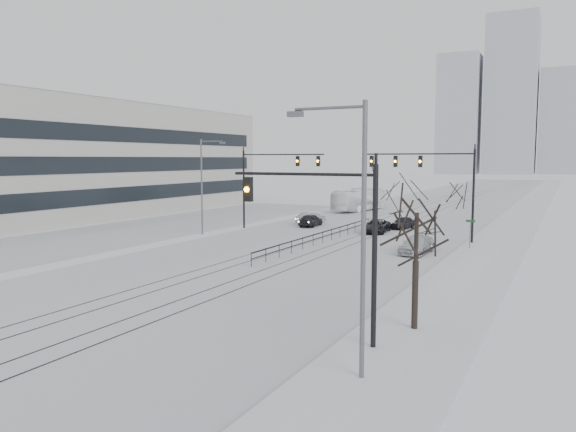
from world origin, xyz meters
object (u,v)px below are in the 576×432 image
at_px(box_truck, 359,200).
at_px(sedan_nb_far, 403,223).
at_px(sedan_sb_outer, 311,218).
at_px(sedan_nb_front, 376,226).
at_px(bare_tree, 417,225).
at_px(sedan_nb_right, 417,245).
at_px(sedan_sb_inner, 311,220).
at_px(traffic_mast_near, 334,228).

bearing_deg(box_truck, sedan_nb_far, 132.85).
height_order(sedan_sb_outer, sedan_nb_front, sedan_sb_outer).
distance_m(bare_tree, sedan_sb_outer, 39.02).
relative_size(bare_tree, sedan_nb_front, 1.32).
xyz_separation_m(sedan_sb_outer, sedan_nb_right, (15.20, -13.98, 0.02)).
bearing_deg(sedan_sb_inner, box_truck, -89.73).
bearing_deg(sedan_sb_outer, bare_tree, 132.14).
relative_size(sedan_sb_inner, box_truck, 0.36).
bearing_deg(sedan_nb_right, sedan_sb_inner, 142.65).
relative_size(sedan_nb_front, box_truck, 0.43).
bearing_deg(traffic_mast_near, sedan_sb_outer, 115.71).
xyz_separation_m(bare_tree, sedan_nb_right, (-4.71, 19.36, -3.82)).
bearing_deg(sedan_sb_inner, sedan_nb_right, 136.32).
relative_size(bare_tree, sedan_nb_right, 1.33).
bearing_deg(bare_tree, sedan_sb_outer, 120.85).
bearing_deg(sedan_sb_outer, sedan_nb_front, 167.18).
height_order(sedan_sb_inner, sedan_sb_outer, sedan_sb_inner).
bearing_deg(sedan_nb_right, sedan_sb_outer, 139.76).
distance_m(traffic_mast_near, sedan_sb_outer, 40.52).
distance_m(bare_tree, sedan_nb_far, 35.32).
bearing_deg(box_truck, sedan_sb_outer, 101.94).
bearing_deg(sedan_nb_front, box_truck, 108.67).
relative_size(sedan_nb_front, sedan_nb_right, 1.01).
height_order(sedan_sb_inner, sedan_nb_far, sedan_sb_inner).
bearing_deg(box_truck, traffic_mast_near, 118.81).
height_order(traffic_mast_near, sedan_sb_inner, traffic_mast_near).
bearing_deg(bare_tree, sedan_nb_right, 103.67).
bearing_deg(sedan_nb_right, sedan_nb_front, 125.14).
relative_size(bare_tree, sedan_sb_inner, 1.54).
bearing_deg(bare_tree, box_truck, 112.06).
distance_m(bare_tree, box_truck, 54.50).
distance_m(sedan_sb_inner, sedan_nb_right, 18.60).
relative_size(traffic_mast_near, bare_tree, 1.15).
height_order(traffic_mast_near, sedan_nb_front, traffic_mast_near).
xyz_separation_m(traffic_mast_near, sedan_sb_inner, (-16.61, 34.25, -3.89)).
bearing_deg(traffic_mast_near, sedan_sb_inner, 115.87).
relative_size(sedan_sb_outer, sedan_nb_right, 0.85).
height_order(bare_tree, sedan_sb_inner, bare_tree).
height_order(sedan_sb_inner, sedan_nb_right, sedan_sb_inner).
height_order(sedan_sb_outer, sedan_nb_far, sedan_sb_outer).
xyz_separation_m(sedan_nb_front, box_truck, (-9.24, 21.00, 0.87)).
distance_m(bare_tree, sedan_nb_front, 31.73).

